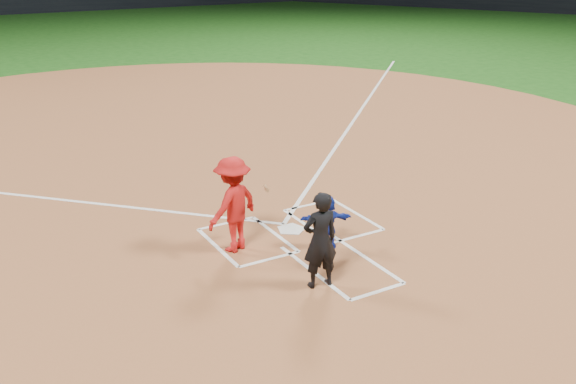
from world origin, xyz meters
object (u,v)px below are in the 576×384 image
catcher (327,222)px  umpire (320,240)px  batter_at_plate (233,204)px  home_plate (291,229)px

catcher → umpire: 1.48m
umpire → batter_at_plate: (-0.63, 1.93, 0.07)m
home_plate → batter_at_plate: 1.62m
catcher → umpire: (-0.88, -1.14, 0.30)m
home_plate → umpire: umpire is taller
catcher → batter_at_plate: bearing=-6.5°
catcher → umpire: umpire is taller
catcher → home_plate: bearing=-59.2°
home_plate → umpire: size_ratio=0.36×
home_plate → umpire: 2.41m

